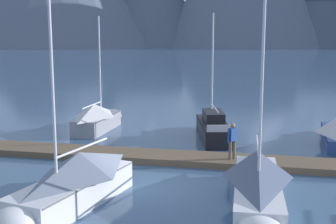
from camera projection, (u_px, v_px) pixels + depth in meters
ground_plane at (144, 187)px, 18.14m from camera, size 700.00×700.00×0.00m
dock at (161, 157)px, 22.00m from camera, size 27.29×3.51×0.30m
sailboat_mid_dock_port at (98, 117)px, 28.69m from camera, size 2.07×5.79×7.04m
sailboat_mid_dock_starboard at (71, 183)px, 15.95m from camera, size 3.29×6.59×9.13m
sailboat_far_berth at (213, 127)px, 26.59m from camera, size 2.51×6.22×7.14m
sailboat_outer_slip at (258, 180)px, 16.26m from camera, size 1.85×7.09×7.14m
person_on_dock at (232, 139)px, 20.94m from camera, size 0.43×0.46×1.69m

